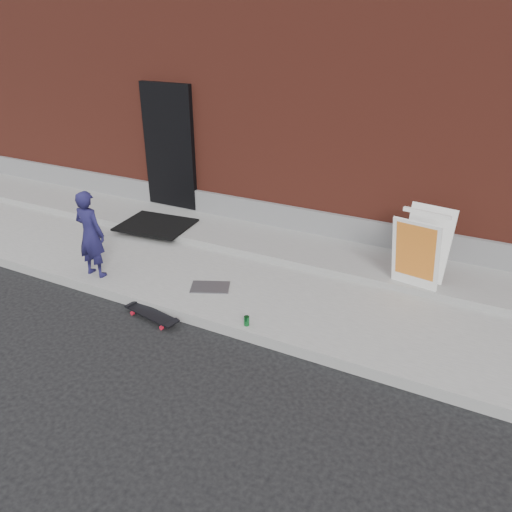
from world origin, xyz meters
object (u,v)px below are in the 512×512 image
Objects in this scene: skateboard at (151,314)px; soda_can at (247,321)px; child at (90,234)px; pizza_sign at (421,248)px.

soda_can reaches higher than skateboard.
child reaches higher than skateboard.
soda_can is at bearing 176.99° from child.
skateboard is 3.67m from pizza_sign.
child is 4.56m from pizza_sign.
soda_can is at bearing 10.78° from skateboard.
skateboard is 0.80× the size of pizza_sign.
pizza_sign is at bearing -157.62° from child.
pizza_sign is at bearing 48.29° from soda_can.
child is 1.55m from skateboard.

